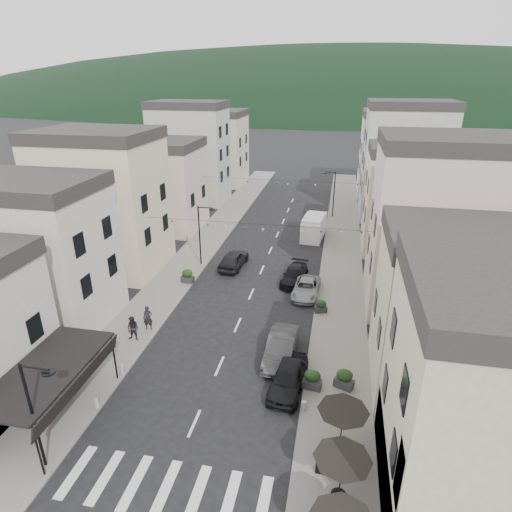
# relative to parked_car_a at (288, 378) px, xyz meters

# --- Properties ---
(sidewalk_left) EXTENTS (4.00, 76.00, 0.12)m
(sidewalk_left) POSITION_rel_parked_car_a_xyz_m (-12.10, 22.25, -0.73)
(sidewalk_left) COLOR slate
(sidewalk_left) RESTS_ON ground
(sidewalk_right) EXTENTS (4.00, 76.00, 0.12)m
(sidewalk_right) POSITION_rel_parked_car_a_xyz_m (2.90, 22.25, -0.73)
(sidewalk_right) COLOR slate
(sidewalk_right) RESTS_ON ground
(hill_backdrop) EXTENTS (640.00, 360.00, 70.00)m
(hill_backdrop) POSITION_rel_parked_car_a_xyz_m (-4.60, 290.25, -0.79)
(hill_backdrop) COLOR black
(hill_backdrop) RESTS_ON ground
(boutique_awning) EXTENTS (3.77, 7.50, 3.28)m
(boutique_awning) POSITION_rel_parked_car_a_xyz_m (-11.85, -4.75, 2.33)
(boutique_awning) COLOR black
(boutique_awning) RESTS_ON ground
(buildings_row_left) EXTENTS (10.20, 54.16, 14.00)m
(buildings_row_left) POSITION_rel_parked_car_a_xyz_m (-19.10, 28.00, 5.34)
(buildings_row_left) COLOR #BCB6AC
(buildings_row_left) RESTS_ON ground
(buildings_row_right) EXTENTS (10.20, 54.16, 14.50)m
(buildings_row_right) POSITION_rel_parked_car_a_xyz_m (9.90, 26.84, 5.53)
(buildings_row_right) COLOR #B3AC8E
(buildings_row_right) RESTS_ON ground
(cafe_terrace) EXTENTS (2.50, 8.10, 2.53)m
(cafe_terrace) POSITION_rel_parked_car_a_xyz_m (3.10, -6.95, 1.57)
(cafe_terrace) COLOR black
(cafe_terrace) RESTS_ON ground
(streetlamp_left_near) EXTENTS (1.70, 0.56, 6.00)m
(streetlamp_left_near) POSITION_rel_parked_car_a_xyz_m (-10.42, -7.75, 2.91)
(streetlamp_left_near) COLOR black
(streetlamp_left_near) RESTS_ON ground
(streetlamp_left_far) EXTENTS (1.70, 0.56, 6.00)m
(streetlamp_left_far) POSITION_rel_parked_car_a_xyz_m (-10.42, 16.25, 2.91)
(streetlamp_left_far) COLOR black
(streetlamp_left_far) RESTS_ON ground
(streetlamp_right_far) EXTENTS (1.70, 0.56, 6.00)m
(streetlamp_right_far) POSITION_rel_parked_car_a_xyz_m (1.22, 34.25, 2.91)
(streetlamp_right_far) COLOR black
(streetlamp_right_far) RESTS_ON ground
(bollards) EXTENTS (11.66, 10.26, 0.60)m
(bollards) POSITION_rel_parked_car_a_xyz_m (-4.60, -4.25, -0.37)
(bollards) COLOR gray
(bollards) RESTS_ON ground
(bunting_near) EXTENTS (19.00, 0.28, 0.62)m
(bunting_near) POSITION_rel_parked_car_a_xyz_m (-4.60, 12.25, 4.87)
(bunting_near) COLOR black
(bunting_near) RESTS_ON ground
(bunting_far) EXTENTS (19.00, 0.28, 0.62)m
(bunting_far) POSITION_rel_parked_car_a_xyz_m (-4.60, 28.25, 4.87)
(bunting_far) COLOR black
(bunting_far) RESTS_ON ground
(parked_car_a) EXTENTS (2.31, 4.78, 1.57)m
(parked_car_a) POSITION_rel_parked_car_a_xyz_m (0.00, 0.00, 0.00)
(parked_car_a) COLOR black
(parked_car_a) RESTS_ON ground
(parked_car_b) EXTENTS (1.90, 5.07, 1.65)m
(parked_car_b) POSITION_rel_parked_car_a_xyz_m (-0.84, 2.84, 0.04)
(parked_car_b) COLOR #38383B
(parked_car_b) RESTS_ON ground
(parked_car_c) EXTENTS (2.29, 4.70, 1.29)m
(parked_car_c) POSITION_rel_parked_car_a_xyz_m (0.00, 12.02, -0.14)
(parked_car_c) COLOR gray
(parked_car_c) RESTS_ON ground
(parked_car_d) EXTENTS (2.38, 4.83, 1.35)m
(parked_car_d) POSITION_rel_parked_car_a_xyz_m (-1.25, 14.32, -0.11)
(parked_car_d) COLOR black
(parked_car_d) RESTS_ON ground
(parked_car_e) EXTENTS (2.29, 4.93, 1.64)m
(parked_car_e) POSITION_rel_parked_car_a_xyz_m (-7.40, 16.37, 0.03)
(parked_car_e) COLOR black
(parked_car_e) RESTS_ON ground
(delivery_van) EXTENTS (2.67, 5.67, 2.63)m
(delivery_van) POSITION_rel_parked_car_a_xyz_m (-0.41, 26.21, 0.51)
(delivery_van) COLOR white
(delivery_van) RESTS_ON ground
(pedestrian_a) EXTENTS (0.78, 0.61, 1.86)m
(pedestrian_a) POSITION_rel_parked_car_a_xyz_m (-10.80, 4.27, 0.27)
(pedestrian_a) COLOR black
(pedestrian_a) RESTS_ON sidewalk_left
(pedestrian_b) EXTENTS (0.91, 0.73, 1.83)m
(pedestrian_b) POSITION_rel_parked_car_a_xyz_m (-11.24, 2.79, 0.25)
(pedestrian_b) COLOR black
(pedestrian_b) RESTS_ON sidewalk_left
(planter_la) EXTENTS (0.96, 0.62, 1.00)m
(planter_la) POSITION_rel_parked_car_a_xyz_m (-12.94, 0.26, -0.18)
(planter_la) COLOR #2C2C2E
(planter_la) RESTS_ON sidewalk_left
(planter_lb) EXTENTS (1.17, 0.72, 1.25)m
(planter_lb) POSITION_rel_parked_car_a_xyz_m (-10.60, 12.12, -0.06)
(planter_lb) COLOR #2A2A2C
(planter_lb) RESTS_ON sidewalk_left
(planter_ra) EXTENTS (1.19, 0.75, 1.25)m
(planter_ra) POSITION_rel_parked_car_a_xyz_m (1.40, 0.20, -0.06)
(planter_ra) COLOR #303032
(planter_ra) RESTS_ON sidewalk_right
(planter_rb) EXTENTS (1.27, 1.01, 1.25)m
(planter_rb) POSITION_rel_parked_car_a_xyz_m (3.26, 0.62, -0.06)
(planter_rb) COLOR #2C2D2F
(planter_rb) RESTS_ON sidewalk_right
(planter_rc) EXTENTS (1.06, 0.78, 1.07)m
(planter_rc) POSITION_rel_parked_car_a_xyz_m (1.40, 9.18, -0.15)
(planter_rc) COLOR #29282B
(planter_rc) RESTS_ON sidewalk_right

